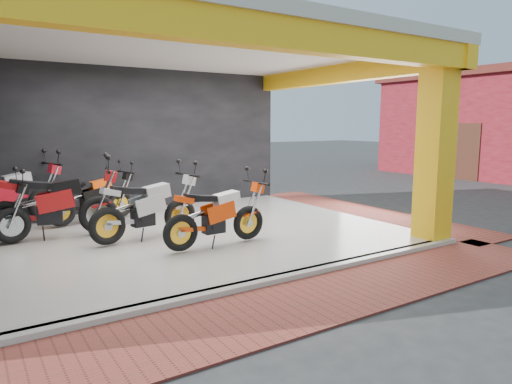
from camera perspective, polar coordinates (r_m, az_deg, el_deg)
ground at (r=7.16m, az=-2.70°, el=-9.09°), size 80.00×80.00×0.00m
showroom_floor at (r=8.88m, az=-9.20°, el=-5.39°), size 8.00×6.00×0.10m
showroom_ceiling at (r=8.74m, az=-9.78°, el=17.83°), size 8.40×6.40×0.20m
back_wall at (r=11.54m, az=-15.60°, el=6.13°), size 8.20×0.20×3.50m
corner_column at (r=8.84m, az=21.52°, el=5.22°), size 0.50×0.50×3.50m
header_beam_front at (r=6.09m, az=2.05°, el=19.24°), size 8.40×0.30×0.40m
header_beam_right at (r=10.90m, az=10.66°, el=14.33°), size 0.30×6.40×0.40m
floor_kerb at (r=6.33m, az=2.00°, el=-11.02°), size 8.00×0.20×0.10m
paver_front at (r=5.76m, az=6.54°, el=-13.46°), size 9.00×1.40×0.03m
paver_right at (r=11.60m, az=13.10°, el=-2.40°), size 1.40×7.00×0.03m
moto_hero at (r=8.06m, az=-0.98°, el=-1.80°), size 2.07×0.85×1.25m
moto_row_a at (r=8.71m, az=-9.54°, el=-0.85°), size 2.27×1.09×1.34m
moto_row_b at (r=8.96m, az=-19.17°, el=-0.54°), size 2.52×1.35×1.46m
moto_row_c at (r=10.43m, az=-16.65°, el=0.12°), size 2.10×1.12×1.22m
moto_row_d at (r=8.87m, az=-28.34°, el=-1.81°), size 2.14×0.98×1.27m
moto_row_e at (r=10.60m, az=-24.97°, el=0.51°), size 2.57×1.52×1.48m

